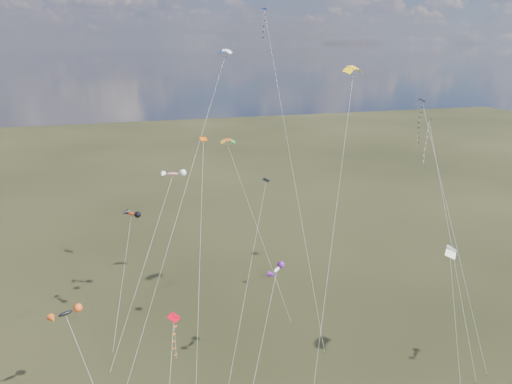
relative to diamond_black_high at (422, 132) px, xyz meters
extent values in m
cube|color=black|center=(0.24, 1.27, 4.55)|extent=(1.38, 1.37, 0.39)
cylinder|color=silver|center=(-1.99, -10.79, -9.90)|extent=(4.48, 24.14, 28.93)
cube|color=#332316|center=(-4.22, -22.85, -24.30)|extent=(0.10, 0.10, 0.12)
cube|color=#071647|center=(-21.65, 9.91, 17.31)|extent=(0.87, 0.85, 0.25)
cylinder|color=silver|center=(-21.19, -1.93, -3.52)|extent=(0.95, 23.70, 41.68)
cube|color=#332316|center=(-20.73, -13.76, -24.30)|extent=(0.10, 0.10, 0.12)
cube|color=black|center=(-26.76, -7.99, -2.94)|extent=(1.05, 1.07, 0.34)
cylinder|color=silver|center=(-30.66, -13.35, -13.65)|extent=(7.84, 10.76, 21.43)
cube|color=#BE0114|center=(-39.65, -22.19, -10.46)|extent=(1.28, 1.29, 0.41)
cube|color=#0E1F50|center=(-5.01, -7.78, 3.41)|extent=(0.69, 0.72, 0.27)
cylinder|color=silver|center=(-5.67, -15.66, -10.48)|extent=(1.34, 15.78, 27.77)
cube|color=#332316|center=(-6.33, -23.54, -24.30)|extent=(0.10, 0.10, 0.12)
cube|color=#F05705|center=(-32.96, -1.14, 1.04)|extent=(1.00, 0.95, 0.36)
cylinder|color=silver|center=(-35.77, -12.15, -11.66)|extent=(5.65, 22.05, 25.41)
cylinder|color=silver|center=(-21.20, -15.11, -7.33)|extent=(13.07, 20.13, 34.08)
cylinder|color=silver|center=(-36.52, -3.25, -6.36)|extent=(17.25, 23.34, 36.01)
cylinder|color=silver|center=(-10.49, -23.99, -16.68)|extent=(3.22, 8.98, 15.36)
cylinder|color=silver|center=(-25.26, 0.14, -12.63)|extent=(5.53, 13.54, 23.46)
cube|color=#332316|center=(-22.52, -6.61, -24.30)|extent=(0.10, 0.10, 0.12)
ellipsoid|color=black|center=(-49.85, -13.23, -13.80)|extent=(3.07, 2.20, 1.02)
cylinder|color=silver|center=(-48.16, -15.69, -19.08)|extent=(3.42, 4.95, 10.57)
ellipsoid|color=red|center=(-42.56, 1.06, -8.84)|extent=(2.51, 2.63, 1.00)
cylinder|color=silver|center=(-44.42, -2.71, -16.60)|extent=(3.75, 7.57, 15.53)
cube|color=#332316|center=(-46.28, -6.48, -24.30)|extent=(0.10, 0.10, 0.12)
ellipsoid|color=white|center=(-27.21, -13.66, -11.86)|extent=(2.42, 2.50, 0.93)
cylinder|color=silver|center=(-30.10, -17.55, -18.11)|extent=(5.82, 7.81, 12.51)
ellipsoid|color=red|center=(-36.61, 3.73, -4.58)|extent=(3.35, 1.98, 1.14)
cylinder|color=silver|center=(-41.59, -3.25, -14.47)|extent=(9.98, 13.99, 19.79)
cube|color=#332316|center=(-46.57, -10.23, -24.30)|extent=(0.10, 0.10, 0.12)
camera|label=1|loc=(-42.29, -57.56, 12.44)|focal=32.00mm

